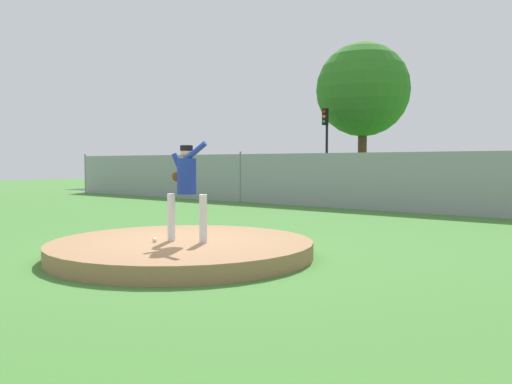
{
  "coord_description": "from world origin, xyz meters",
  "views": [
    {
      "loc": [
        6.6,
        -6.15,
        1.61
      ],
      "look_at": [
        0.11,
        1.87,
        1.03
      ],
      "focal_mm": 37.1,
      "sensor_mm": 36.0,
      "label": 1
    }
  ],
  "objects_px": {
    "parked_car_teal": "(468,183)",
    "parked_car_navy": "(251,178)",
    "traffic_light_near": "(326,135)",
    "baseball": "(155,240)",
    "parked_car_burgundy": "(371,182)",
    "pitcher_youth": "(186,182)"
  },
  "relations": [
    {
      "from": "parked_car_teal",
      "to": "parked_car_navy",
      "type": "height_order",
      "value": "parked_car_navy"
    },
    {
      "from": "parked_car_teal",
      "to": "traffic_light_near",
      "type": "bearing_deg",
      "value": 154.77
    },
    {
      "from": "baseball",
      "to": "parked_car_teal",
      "type": "relative_size",
      "value": 0.02
    },
    {
      "from": "parked_car_burgundy",
      "to": "traffic_light_near",
      "type": "distance_m",
      "value": 7.16
    },
    {
      "from": "pitcher_youth",
      "to": "baseball",
      "type": "relative_size",
      "value": 22.76
    },
    {
      "from": "pitcher_youth",
      "to": "traffic_light_near",
      "type": "height_order",
      "value": "traffic_light_near"
    },
    {
      "from": "pitcher_youth",
      "to": "parked_car_teal",
      "type": "bearing_deg",
      "value": 89.77
    },
    {
      "from": "pitcher_youth",
      "to": "parked_car_teal",
      "type": "distance_m",
      "value": 14.77
    },
    {
      "from": "baseball",
      "to": "parked_car_burgundy",
      "type": "distance_m",
      "value": 15.25
    },
    {
      "from": "parked_car_teal",
      "to": "parked_car_navy",
      "type": "distance_m",
      "value": 10.6
    },
    {
      "from": "traffic_light_near",
      "to": "pitcher_youth",
      "type": "bearing_deg",
      "value": -64.89
    },
    {
      "from": "traffic_light_near",
      "to": "parked_car_navy",
      "type": "bearing_deg",
      "value": -110.14
    },
    {
      "from": "baseball",
      "to": "parked_car_navy",
      "type": "relative_size",
      "value": 0.02
    },
    {
      "from": "parked_car_teal",
      "to": "parked_car_burgundy",
      "type": "relative_size",
      "value": 0.98
    },
    {
      "from": "baseball",
      "to": "parked_car_navy",
      "type": "height_order",
      "value": "parked_car_navy"
    },
    {
      "from": "baseball",
      "to": "parked_car_navy",
      "type": "xyz_separation_m",
      "value": [
        -10.16,
        14.87,
        0.5
      ]
    },
    {
      "from": "pitcher_youth",
      "to": "traffic_light_near",
      "type": "bearing_deg",
      "value": 115.11
    },
    {
      "from": "parked_car_navy",
      "to": "parked_car_teal",
      "type": "bearing_deg",
      "value": 1.43
    },
    {
      "from": "pitcher_youth",
      "to": "traffic_light_near",
      "type": "distance_m",
      "value": 21.04
    },
    {
      "from": "parked_car_burgundy",
      "to": "traffic_light_near",
      "type": "xyz_separation_m",
      "value": [
        -5.04,
        4.51,
        2.34
      ]
    },
    {
      "from": "pitcher_youth",
      "to": "parked_car_burgundy",
      "type": "bearing_deg",
      "value": 104.93
    },
    {
      "from": "pitcher_youth",
      "to": "parked_car_burgundy",
      "type": "relative_size",
      "value": 0.41
    }
  ]
}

